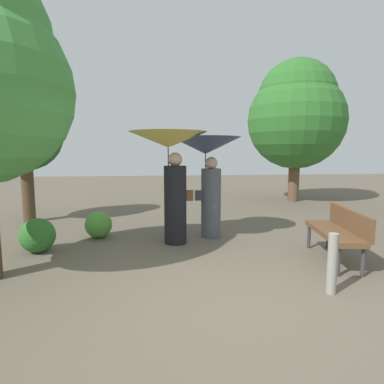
{
  "coord_description": "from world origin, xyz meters",
  "views": [
    {
      "loc": [
        -0.74,
        -3.55,
        1.74
      ],
      "look_at": [
        0.0,
        2.99,
        0.92
      ],
      "focal_mm": 30.26,
      "sensor_mm": 36.0,
      "label": 1
    }
  ],
  "objects_px": {
    "park_bench": "(339,229)",
    "tree_near_left": "(24,127)",
    "path_marker_post": "(332,264)",
    "person_left": "(171,160)",
    "person_right": "(207,161)",
    "tree_near_right": "(296,113)"
  },
  "relations": [
    {
      "from": "person_right",
      "to": "park_bench",
      "type": "xyz_separation_m",
      "value": [
        1.86,
        -1.67,
        -1.05
      ]
    },
    {
      "from": "park_bench",
      "to": "person_right",
      "type": "bearing_deg",
      "value": -122.46
    },
    {
      "from": "tree_near_left",
      "to": "path_marker_post",
      "type": "height_order",
      "value": "tree_near_left"
    },
    {
      "from": "person_left",
      "to": "person_right",
      "type": "distance_m",
      "value": 0.83
    },
    {
      "from": "person_left",
      "to": "park_bench",
      "type": "xyz_separation_m",
      "value": [
        2.61,
        -1.3,
        -1.08
      ]
    },
    {
      "from": "tree_near_right",
      "to": "park_bench",
      "type": "bearing_deg",
      "value": -107.68
    },
    {
      "from": "tree_near_right",
      "to": "tree_near_left",
      "type": "bearing_deg",
      "value": -162.2
    },
    {
      "from": "park_bench",
      "to": "tree_near_left",
      "type": "bearing_deg",
      "value": -111.29
    },
    {
      "from": "person_left",
      "to": "park_bench",
      "type": "height_order",
      "value": "person_left"
    },
    {
      "from": "tree_near_left",
      "to": "tree_near_right",
      "type": "xyz_separation_m",
      "value": [
        7.98,
        2.56,
        0.7
      ]
    },
    {
      "from": "path_marker_post",
      "to": "person_left",
      "type": "bearing_deg",
      "value": 127.33
    },
    {
      "from": "person_left",
      "to": "tree_near_left",
      "type": "distance_m",
      "value": 4.18
    },
    {
      "from": "person_right",
      "to": "path_marker_post",
      "type": "xyz_separation_m",
      "value": [
        1.11,
        -2.81,
        -1.18
      ]
    },
    {
      "from": "tree_near_left",
      "to": "path_marker_post",
      "type": "bearing_deg",
      "value": -41.87
    },
    {
      "from": "tree_near_left",
      "to": "tree_near_right",
      "type": "height_order",
      "value": "tree_near_right"
    },
    {
      "from": "park_bench",
      "to": "path_marker_post",
      "type": "height_order",
      "value": "park_bench"
    },
    {
      "from": "person_left",
      "to": "tree_near_left",
      "type": "xyz_separation_m",
      "value": [
        -3.41,
        2.29,
        0.75
      ]
    },
    {
      "from": "park_bench",
      "to": "tree_near_left",
      "type": "height_order",
      "value": "tree_near_left"
    },
    {
      "from": "person_right",
      "to": "path_marker_post",
      "type": "relative_size",
      "value": 2.68
    },
    {
      "from": "tree_near_right",
      "to": "path_marker_post",
      "type": "xyz_separation_m",
      "value": [
        -2.71,
        -7.28,
        -2.66
      ]
    },
    {
      "from": "person_right",
      "to": "tree_near_right",
      "type": "distance_m",
      "value": 6.07
    },
    {
      "from": "person_right",
      "to": "park_bench",
      "type": "distance_m",
      "value": 2.72
    }
  ]
}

